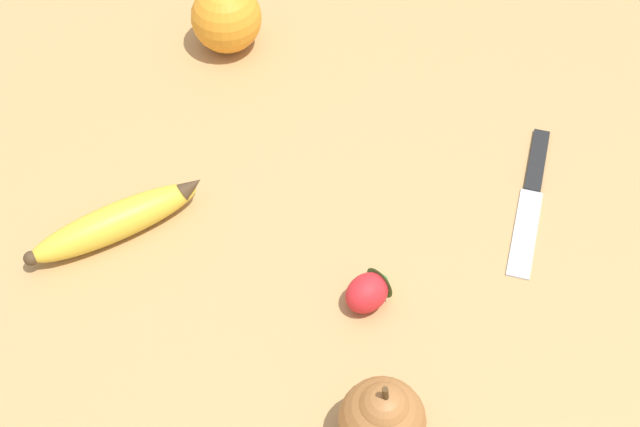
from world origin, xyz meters
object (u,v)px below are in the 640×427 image
at_px(banana, 117,221).
at_px(pear, 382,419).
at_px(orange, 226,18).
at_px(paring_knife, 532,193).
at_px(strawberry, 370,291).

bearing_deg(banana, pear, -71.83).
distance_m(banana, orange, 0.29).
distance_m(banana, paring_knife, 0.41).
distance_m(banana, strawberry, 0.25).
distance_m(pear, strawberry, 0.14).
bearing_deg(banana, strawberry, -48.81).
bearing_deg(banana, orange, 41.60).
xyz_separation_m(strawberry, paring_knife, (-0.17, 0.12, -0.01)).
relative_size(pear, strawberry, 1.55).
height_order(orange, strawberry, orange).
bearing_deg(orange, banana, -0.06).
xyz_separation_m(orange, strawberry, (0.29, 0.25, -0.02)).
height_order(pear, paring_knife, pear).
relative_size(pear, paring_knife, 0.45).
relative_size(banana, strawberry, 2.68).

